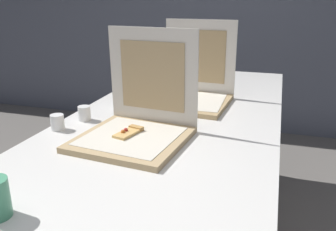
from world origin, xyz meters
name	(u,v)px	position (x,y,z in m)	size (l,w,h in m)	color
table	(175,126)	(0.00, 0.62, 0.71)	(0.93, 2.24, 0.76)	silver
pizza_box_front	(137,124)	(-0.07, 0.32, 0.82)	(0.42, 0.42, 0.41)	tan
pizza_box_middle	(191,91)	(0.02, 0.86, 0.82)	(0.41, 0.41, 0.41)	tan
cup_white_near_left	(57,122)	(-0.41, 0.31, 0.79)	(0.06, 0.06, 0.06)	white
cup_white_near_center	(84,113)	(-0.37, 0.45, 0.79)	(0.06, 0.06, 0.06)	white
cup_white_mid	(119,102)	(-0.30, 0.66, 0.79)	(0.06, 0.06, 0.06)	white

